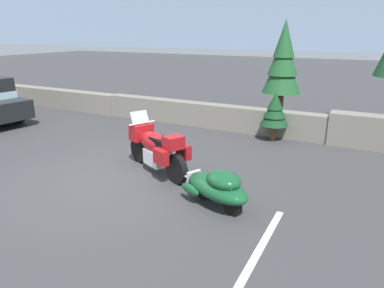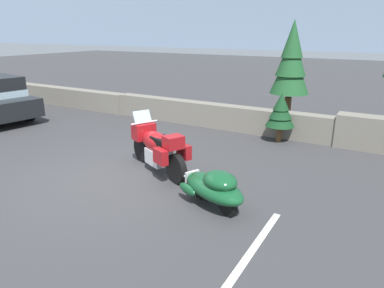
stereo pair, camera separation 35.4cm
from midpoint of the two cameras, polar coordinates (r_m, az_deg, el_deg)
The scene contains 8 objects.
ground_plane at distance 8.15m, azimuth -12.07°, elevation -5.48°, with size 80.00×80.00×0.00m, color #38383A.
stone_guard_wall at distance 11.77m, azimuth 8.29°, elevation 4.24°, with size 24.00×0.59×0.95m.
distant_ridgeline at distance 100.91m, azimuth 28.84°, elevation 18.63°, with size 240.00×80.00×16.00m, color #7F93AD.
touring_motorcycle at distance 8.19m, azimuth -4.46°, elevation -0.35°, with size 2.15×1.32×1.33m.
car_shaped_trailer at distance 6.61m, azimuth 5.17°, elevation -6.96°, with size 2.15×1.27×0.76m.
pine_tree_secondary at distance 12.39m, azimuth 16.73°, elevation 12.82°, with size 1.30×1.30×3.57m.
pine_sapling_near at distance 10.72m, azimuth 15.21°, elevation 5.13°, with size 0.86×0.86×1.48m.
parking_stripe_marker at distance 5.26m, azimuth 9.66°, elevation -19.58°, with size 0.12×3.60×0.01m, color silver.
Camera 2 is at (5.29, -5.38, 3.19)m, focal length 32.68 mm.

